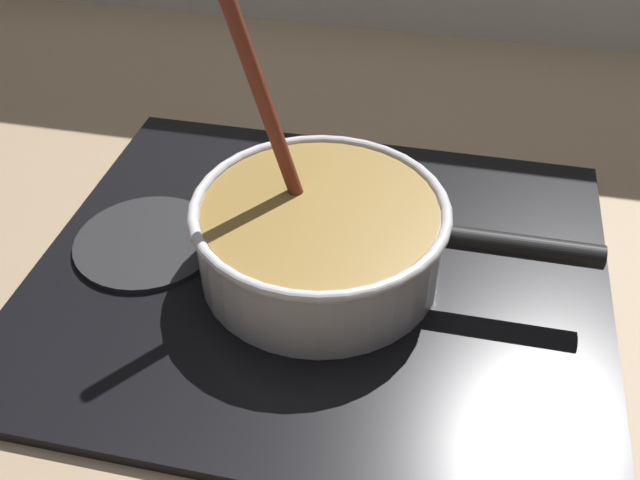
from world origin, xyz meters
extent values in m
cube|color=#9E8466|center=(0.00, 0.00, -0.02)|extent=(2.40, 1.60, 0.04)
cube|color=black|center=(-0.04, 0.18, 0.01)|extent=(0.56, 0.48, 0.01)
torus|color=#592D0C|center=(-0.04, 0.18, 0.02)|extent=(0.18, 0.18, 0.01)
cylinder|color=#262628|center=(-0.22, 0.18, 0.01)|extent=(0.15, 0.15, 0.01)
cylinder|color=silver|center=(-0.04, 0.18, 0.05)|extent=(0.23, 0.23, 0.08)
cylinder|color=olive|center=(-0.04, 0.18, 0.05)|extent=(0.22, 0.22, 0.07)
torus|color=silver|center=(-0.04, 0.18, 0.09)|extent=(0.24, 0.24, 0.01)
cylinder|color=black|center=(0.15, 0.18, 0.08)|extent=(0.14, 0.02, 0.02)
cylinder|color=beige|center=(-0.04, 0.19, 0.08)|extent=(0.03, 0.03, 0.01)
cylinder|color=#E5CC7A|center=(-0.02, 0.16, 0.08)|extent=(0.03, 0.03, 0.01)
cylinder|color=#EDD88C|center=(0.01, 0.18, 0.08)|extent=(0.03, 0.03, 0.01)
cylinder|color=#E5CC7A|center=(-0.06, 0.23, 0.08)|extent=(0.03, 0.03, 0.01)
cylinder|color=#EDD88C|center=(-0.13, 0.19, 0.08)|extent=(0.04, 0.04, 0.01)
cylinder|color=beige|center=(-0.07, 0.14, 0.08)|extent=(0.03, 0.03, 0.01)
cylinder|color=#EDD88C|center=(0.03, 0.24, 0.08)|extent=(0.03, 0.03, 0.01)
cylinder|color=#E5CC7A|center=(0.03, 0.14, 0.08)|extent=(0.03, 0.03, 0.01)
cylinder|color=maroon|center=(-0.10, 0.21, 0.20)|extent=(0.09, 0.02, 0.25)
cube|color=brown|center=(-0.06, 0.20, 0.07)|extent=(0.05, 0.03, 0.01)
camera|label=1|loc=(0.07, -0.33, 0.50)|focal=40.59mm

